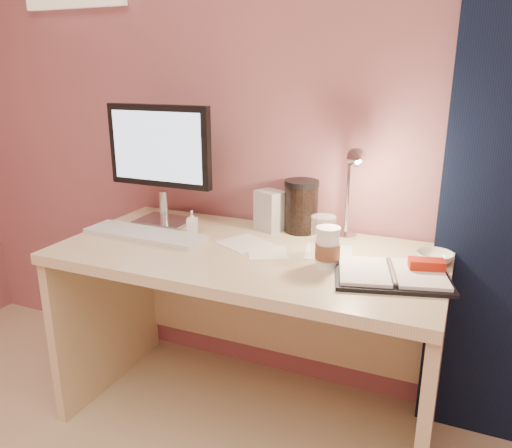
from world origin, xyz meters
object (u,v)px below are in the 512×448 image
at_px(coffee_cup, 328,248).
at_px(desk_lamp, 333,183).
at_px(clear_cup, 323,237).
at_px(dark_jar, 301,209).
at_px(planner, 395,273).
at_px(desk, 256,298).
at_px(monitor, 161,154).
at_px(lotion_bottle, 192,222).
at_px(bowl, 435,258).
at_px(product_box, 270,210).
at_px(keyboard, 145,234).

relative_size(coffee_cup, desk_lamp, 0.36).
height_order(clear_cup, dark_jar, dark_jar).
height_order(planner, desk_lamp, desk_lamp).
xyz_separation_m(desk, monitor, (-0.47, 0.09, 0.52)).
bearing_deg(monitor, clear_cup, -8.98).
relative_size(lotion_bottle, desk_lamp, 0.25).
distance_m(desk, dark_jar, 0.40).
xyz_separation_m(clear_cup, dark_jar, (-0.16, 0.24, 0.02)).
distance_m(monitor, dark_jar, 0.62).
bearing_deg(desk, bowl, 5.30).
bearing_deg(bowl, product_box, 169.33).
xyz_separation_m(desk, clear_cup, (0.27, -0.03, 0.30)).
relative_size(desk, clear_cup, 9.48).
bearing_deg(product_box, clear_cup, -12.36).
bearing_deg(planner, bowl, 44.51).
bearing_deg(desk_lamp, planner, -63.72).
distance_m(keyboard, planner, 0.97).
bearing_deg(bowl, desk, -174.70).
bearing_deg(product_box, bowl, 13.97).
relative_size(lotion_bottle, dark_jar, 0.49).
relative_size(keyboard, product_box, 3.05).
xyz_separation_m(coffee_cup, dark_jar, (-0.20, 0.32, 0.03)).
bearing_deg(lotion_bottle, product_box, 32.37).
relative_size(planner, product_box, 2.50).
bearing_deg(lotion_bottle, monitor, 158.16).
bearing_deg(desk, desk_lamp, 23.87).
height_order(keyboard, desk_lamp, desk_lamp).
relative_size(monitor, desk_lamp, 1.34).
bearing_deg(planner, product_box, 136.10).
relative_size(clear_cup, dark_jar, 0.78).
relative_size(monitor, dark_jar, 2.63).
bearing_deg(lotion_bottle, desk, -2.51).
relative_size(planner, desk_lamp, 1.09).
xyz_separation_m(dark_jar, product_box, (-0.12, -0.03, -0.01)).
bearing_deg(bowl, lotion_bottle, -177.10).
height_order(keyboard, clear_cup, clear_cup).
height_order(monitor, clear_cup, monitor).
bearing_deg(desk_lamp, product_box, 143.06).
bearing_deg(planner, dark_jar, 127.18).
relative_size(keyboard, clear_cup, 3.38).
xyz_separation_m(desk, product_box, (-0.02, 0.18, 0.31)).
bearing_deg(lotion_bottle, coffee_cup, -11.52).
xyz_separation_m(lotion_bottle, product_box, (0.27, 0.17, 0.04)).
height_order(planner, product_box, product_box).
relative_size(desk, lotion_bottle, 14.99).
height_order(desk, clear_cup, clear_cup).
distance_m(clear_cup, product_box, 0.36).
bearing_deg(monitor, dark_jar, 12.25).
relative_size(planner, bowl, 3.32).
bearing_deg(keyboard, dark_jar, 31.87).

